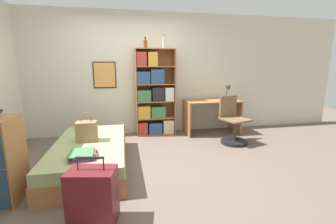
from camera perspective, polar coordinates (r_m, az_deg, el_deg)
The scene contains 12 objects.
ground_plane at distance 3.61m, azimuth -7.56°, elevation -12.67°, with size 14.00×14.00×0.00m, color #66564C.
wall_back at distance 4.97m, azimuth -9.27°, elevation 9.40°, with size 10.00×0.09×2.60m.
bed at distance 3.59m, azimuth -19.02°, elevation -10.10°, with size 1.02×1.92×0.38m.
handbag at distance 3.54m, azimuth -19.91°, elevation -4.55°, with size 0.29×0.20×0.43m.
book_stack_on_bed at distance 2.98m, azimuth -20.83°, elevation -10.05°, with size 0.35×0.38×0.07m.
suitcase at distance 2.37m, azimuth -18.53°, elevation -19.67°, with size 0.48×0.36×0.67m.
bookcase at distance 4.83m, azimuth -3.70°, elevation 3.96°, with size 0.83×0.31×1.83m.
bottle_green at distance 4.78m, azimuth -5.79°, elevation 16.81°, with size 0.08×0.08×0.22m.
bottle_brown at distance 4.83m, azimuth -1.06°, elevation 17.06°, with size 0.06×0.06×0.28m.
desk at distance 5.07m, azimuth 11.03°, elevation 0.45°, with size 1.19×0.62×0.74m.
desk_lamp at distance 5.13m, azimuth 15.13°, elevation 5.76°, with size 0.21×0.16×0.39m.
desk_chair at distance 4.55m, azimuth 16.14°, elevation -4.00°, with size 0.57×0.57×0.91m.
Camera 1 is at (-0.18, -3.29, 1.48)m, focal length 24.00 mm.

